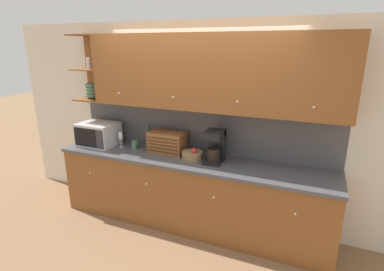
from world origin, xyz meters
name	(u,v)px	position (x,y,z in m)	size (l,w,h in m)	color
ground_plane	(198,212)	(0.00, 0.00, 0.00)	(24.00, 24.00, 0.00)	#896647
wall_back	(199,124)	(0.00, 0.03, 1.30)	(5.94, 0.06, 2.60)	silver
counter_unit	(189,192)	(0.00, -0.31, 0.47)	(3.56, 0.66, 0.93)	brown
backsplash_panel	(198,129)	(0.00, -0.01, 1.24)	(3.54, 0.01, 0.62)	#4C4C51
upper_cabinets	(206,73)	(0.17, -0.18, 1.99)	(3.54, 0.38, 0.89)	brown
microwave	(98,134)	(-1.40, -0.31, 1.09)	(0.52, 0.41, 0.32)	silver
wine_glass	(121,137)	(-1.05, -0.27, 1.08)	(0.07, 0.07, 0.23)	silver
mug	(135,144)	(-0.86, -0.23, 0.99)	(0.09, 0.08, 0.11)	#4C845B
wine_bottle	(150,137)	(-0.68, -0.11, 1.08)	(0.07, 0.07, 0.33)	#19381E
bread_box	(167,142)	(-0.36, -0.20, 1.07)	(0.48, 0.28, 0.28)	brown
fruit_basket	(192,155)	(0.04, -0.30, 0.98)	(0.26, 0.26, 0.16)	#937047
coffee_maker	(215,146)	(0.33, -0.28, 1.14)	(0.21, 0.27, 0.40)	black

